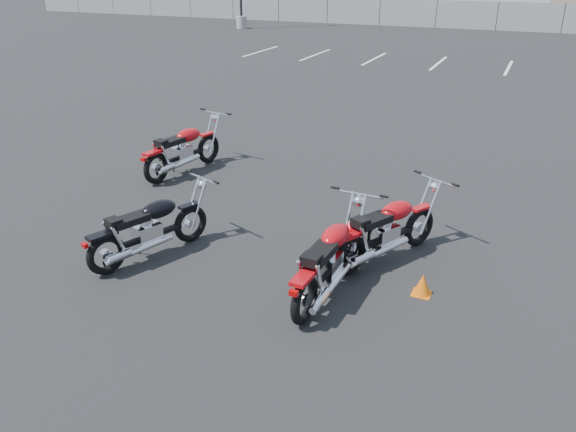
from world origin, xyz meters
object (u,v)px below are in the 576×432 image
at_px(motorcycle_second_black, 149,228).
at_px(motorcycle_rear_red, 330,260).
at_px(motorcycle_front_red, 183,150).
at_px(motorcycle_third_red, 387,230).

height_order(motorcycle_second_black, motorcycle_rear_red, motorcycle_rear_red).
xyz_separation_m(motorcycle_front_red, motorcycle_rear_red, (4.56, -3.29, -0.01)).
relative_size(motorcycle_second_black, motorcycle_rear_red, 0.93).
xyz_separation_m(motorcycle_front_red, motorcycle_second_black, (1.69, -3.44, -0.03)).
height_order(motorcycle_front_red, motorcycle_third_red, motorcycle_front_red).
bearing_deg(motorcycle_rear_red, motorcycle_front_red, 144.19).
height_order(motorcycle_third_red, motorcycle_rear_red, motorcycle_rear_red).
relative_size(motorcycle_second_black, motorcycle_third_red, 0.99).
bearing_deg(motorcycle_front_red, motorcycle_rear_red, -35.81).
distance_m(motorcycle_front_red, motorcycle_second_black, 3.83).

